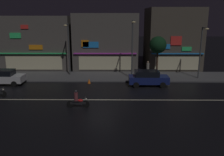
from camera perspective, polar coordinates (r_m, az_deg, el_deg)
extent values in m
plane|color=black|center=(21.99, -2.67, -5.21)|extent=(140.00, 140.00, 0.00)
cube|color=beige|center=(21.99, -2.67, -5.19)|extent=(30.25, 0.16, 0.01)
cube|color=#4C4C4F|center=(30.02, -1.80, 0.36)|extent=(31.85, 4.87, 0.14)
cube|color=#56514C|center=(35.80, -1.42, 8.87)|extent=(8.79, 8.09, 7.77)
cube|color=#D83FD8|center=(31.84, -1.66, 5.82)|extent=(8.35, 0.24, 0.12)
cube|color=#268CF2|center=(31.87, -5.09, 7.88)|extent=(2.08, 0.08, 0.79)
cube|color=orange|center=(31.93, -6.43, 8.14)|extent=(0.97, 0.08, 0.90)
cube|color=beige|center=(32.12, -1.64, 3.55)|extent=(7.04, 0.06, 1.80)
cube|color=#4C443A|center=(36.39, 13.97, 9.14)|extent=(7.25, 7.43, 8.52)
cube|color=#268CF2|center=(32.89, 15.30, 5.60)|extent=(6.89, 0.24, 0.12)
cube|color=#268CF2|center=(32.41, 12.31, 7.33)|extent=(1.54, 0.08, 0.61)
cube|color=#33E572|center=(33.18, 17.33, 6.63)|extent=(1.27, 0.08, 0.53)
cube|color=red|center=(32.67, 15.01, 8.55)|extent=(1.43, 0.08, 1.17)
cube|color=beige|center=(33.16, 15.12, 3.40)|extent=(5.80, 0.06, 1.80)
cube|color=#56514C|center=(37.28, -16.43, 8.26)|extent=(9.45, 7.86, 7.44)
cube|color=#33E572|center=(33.59, -18.26, 5.56)|extent=(8.98, 0.24, 0.12)
cube|color=#33E572|center=(34.14, -22.01, 9.34)|extent=(1.46, 0.08, 0.70)
cube|color=red|center=(33.61, -20.10, 11.35)|extent=(1.00, 0.08, 0.52)
cube|color=orange|center=(33.40, -17.64, 6.99)|extent=(1.79, 0.08, 0.62)
cube|color=beige|center=(33.85, -18.05, 3.40)|extent=(7.56, 0.06, 1.80)
cylinder|color=#47494C|center=(30.59, -10.22, 6.63)|extent=(0.16, 0.16, 6.39)
cube|color=#47494C|center=(29.65, -10.74, 12.37)|extent=(0.10, 1.40, 0.10)
ellipsoid|color=#F9E099|center=(28.96, -11.00, 12.16)|extent=(0.44, 0.32, 0.20)
cylinder|color=#47494C|center=(28.47, 4.82, 6.65)|extent=(0.16, 0.16, 6.80)
cube|color=#47494C|center=(27.51, 5.07, 13.27)|extent=(0.10, 1.40, 0.10)
ellipsoid|color=#F9E099|center=(26.82, 5.19, 13.07)|extent=(0.44, 0.32, 0.20)
cylinder|color=#47494C|center=(30.25, 20.22, 5.59)|extent=(0.16, 0.16, 6.08)
cube|color=#47494C|center=(29.32, 21.18, 11.04)|extent=(0.10, 1.40, 0.10)
ellipsoid|color=#F9E099|center=(28.67, 21.66, 10.78)|extent=(0.44, 0.32, 0.20)
cylinder|color=gray|center=(29.75, 8.47, 1.91)|extent=(0.35, 0.35, 1.72)
sphere|color=tan|center=(29.56, 8.54, 3.75)|extent=(0.22, 0.22, 0.22)
cylinder|color=#473323|center=(30.60, 10.65, 3.39)|extent=(0.24, 0.24, 3.00)
sphere|color=black|center=(30.24, 10.85, 7.74)|extent=(2.10, 2.10, 2.10)
cube|color=navy|center=(26.51, 8.66, -0.34)|extent=(4.30, 1.78, 0.76)
cube|color=black|center=(26.32, 8.25, 1.09)|extent=(2.58, 1.57, 0.60)
cube|color=#F9F2CC|center=(27.44, 12.86, 0.18)|extent=(0.08, 0.20, 0.12)
cube|color=#F9F2CC|center=(26.29, 13.41, -0.48)|extent=(0.08, 0.20, 0.12)
cylinder|color=black|center=(27.69, 11.29, -0.63)|extent=(0.62, 0.20, 0.62)
cylinder|color=black|center=(26.01, 11.99, -1.66)|extent=(0.62, 0.20, 0.62)
cylinder|color=black|center=(27.30, 5.43, -0.63)|extent=(0.62, 0.20, 0.62)
cylinder|color=black|center=(25.59, 5.75, -1.67)|extent=(0.62, 0.20, 0.62)
cube|color=silver|center=(29.19, -24.24, -0.11)|extent=(4.30, 1.78, 0.76)
cube|color=black|center=(29.13, -24.76, 1.19)|extent=(2.58, 1.57, 0.60)
cube|color=#F9F2CC|center=(28.89, -19.97, 0.38)|extent=(0.08, 0.20, 0.12)
cube|color=#F9F2CC|center=(27.80, -20.82, -0.24)|extent=(0.08, 0.20, 0.12)
cylinder|color=black|center=(29.51, -20.96, -0.39)|extent=(0.62, 0.20, 0.62)
cylinder|color=black|center=(27.92, -22.26, -1.33)|extent=(0.62, 0.20, 0.62)
cylinder|color=black|center=(20.22, -6.23, -6.19)|extent=(0.60, 0.08, 0.60)
cylinder|color=black|center=(20.41, -9.87, -6.12)|extent=(0.60, 0.10, 0.60)
cube|color=black|center=(20.27, -8.07, -5.89)|extent=(1.30, 0.14, 0.20)
ellipsoid|color=red|center=(20.17, -7.53, -5.32)|extent=(0.44, 0.26, 0.24)
cube|color=black|center=(20.25, -8.65, -5.48)|extent=(0.56, 0.22, 0.10)
cylinder|color=slate|center=(20.04, -6.41, -4.71)|extent=(0.03, 0.60, 0.03)
sphere|color=white|center=(20.06, -6.15, -4.99)|extent=(0.14, 0.14, 0.14)
cylinder|color=brown|center=(20.11, -8.55, -4.41)|extent=(0.32, 0.32, 0.70)
sphere|color=#333338|center=(19.97, -8.60, -3.17)|extent=(0.22, 0.22, 0.22)
cylinder|color=black|center=(24.79, -24.41, -3.51)|extent=(0.60, 0.08, 0.60)
cylinder|color=slate|center=(24.66, -24.65, -2.29)|extent=(0.03, 0.60, 0.03)
sphere|color=white|center=(24.65, -24.43, -2.51)|extent=(0.14, 0.14, 0.14)
cone|color=orange|center=(27.29, -5.47, -0.71)|extent=(0.36, 0.36, 0.55)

